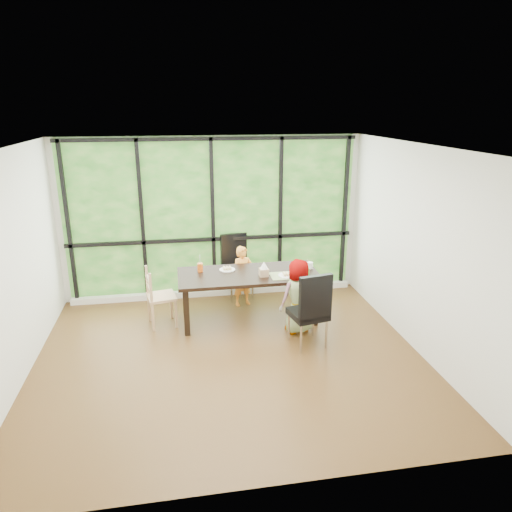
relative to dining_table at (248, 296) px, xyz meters
name	(u,v)px	position (x,y,z in m)	size (l,w,h in m)	color
ground	(230,357)	(-0.42, -1.10, -0.38)	(5.00, 5.00, 0.00)	black
back_wall	(213,218)	(-0.42, 1.15, 0.98)	(5.00, 5.00, 0.00)	silver
foliage_backdrop	(213,218)	(-0.42, 1.13, 0.98)	(4.80, 0.02, 2.65)	#154914
window_mullions	(213,219)	(-0.42, 1.09, 0.98)	(4.80, 0.06, 2.65)	black
window_sill	(215,292)	(-0.42, 1.05, -0.33)	(4.80, 0.12, 0.10)	silver
dining_table	(248,296)	(0.00, 0.00, 0.00)	(2.10, 0.95, 0.75)	black
chair_window_leather	(238,267)	(-0.04, 0.91, 0.17)	(0.46, 0.46, 1.08)	black
chair_interior_leather	(308,308)	(0.67, -0.94, 0.17)	(0.46, 0.46, 1.08)	black
chair_end_beech	(162,297)	(-1.30, 0.04, 0.08)	(0.42, 0.40, 0.90)	tan
child_toddler	(243,276)	(0.00, 0.57, 0.13)	(0.37, 0.24, 1.00)	orange
child_older	(297,296)	(0.62, -0.53, 0.17)	(0.54, 0.35, 1.10)	slate
placemat	(286,276)	(0.54, -0.20, 0.38)	(0.47, 0.34, 0.01)	tan
plate_far	(227,270)	(-0.30, 0.20, 0.38)	(0.24, 0.24, 0.02)	white
plate_near	(287,276)	(0.55, -0.22, 0.38)	(0.27, 0.27, 0.02)	white
orange_cup	(200,267)	(-0.71, 0.20, 0.44)	(0.08, 0.08, 0.13)	#D85712
green_cup	(307,273)	(0.82, -0.29, 0.44)	(0.08, 0.08, 0.13)	green
white_mug	(310,265)	(0.97, 0.06, 0.42)	(0.10, 0.10, 0.10)	white
tissue_box	(264,272)	(0.21, -0.15, 0.43)	(0.13, 0.13, 0.11)	tan
crepe_rolls_far	(227,268)	(-0.30, 0.20, 0.41)	(0.15, 0.12, 0.04)	tan
crepe_rolls_near	(287,274)	(0.55, -0.22, 0.41)	(0.15, 0.12, 0.04)	tan
straw_white	(200,261)	(-0.71, 0.20, 0.55)	(0.01, 0.01, 0.20)	white
straw_pink	(307,266)	(0.82, -0.29, 0.55)	(0.01, 0.01, 0.20)	pink
tissue	(264,265)	(0.21, -0.15, 0.54)	(0.12, 0.12, 0.11)	white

